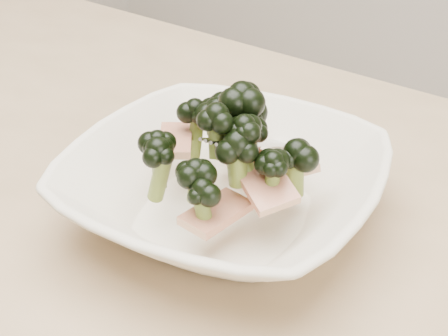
{
  "coord_description": "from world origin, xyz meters",
  "views": [
    {
      "loc": [
        0.38,
        -0.28,
        1.07
      ],
      "look_at": [
        0.12,
        0.06,
        0.8
      ],
      "focal_mm": 50.0,
      "sensor_mm": 36.0,
      "label": 1
    }
  ],
  "objects": [
    {
      "name": "dining_table",
      "position": [
        0.0,
        0.0,
        0.65
      ],
      "size": [
        1.2,
        0.8,
        0.75
      ],
      "color": "tan",
      "rests_on": "ground"
    },
    {
      "name": "broccoli_dish",
      "position": [
        0.12,
        0.06,
        0.79
      ],
      "size": [
        0.29,
        0.29,
        0.12
      ],
      "color": "beige",
      "rests_on": "dining_table"
    }
  ]
}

